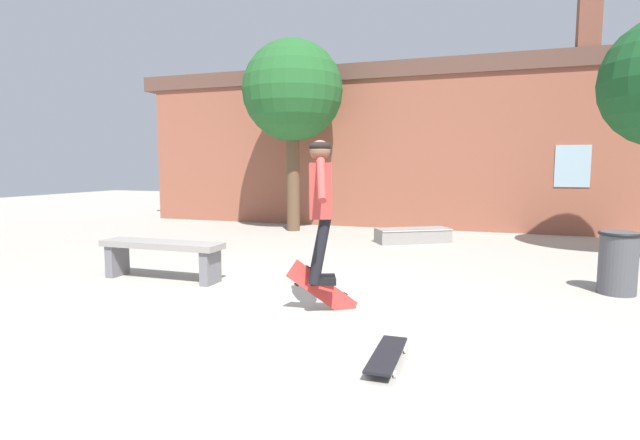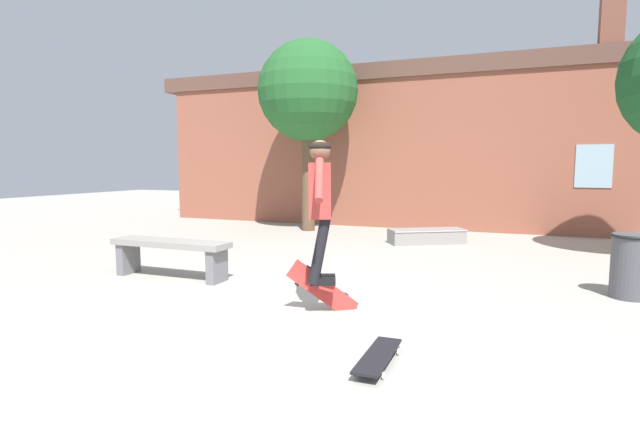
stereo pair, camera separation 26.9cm
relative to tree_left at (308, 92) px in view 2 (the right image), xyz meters
name	(u,v)px [view 2 (the right image)]	position (x,y,z in m)	size (l,w,h in m)	color
ground_plane	(283,315)	(2.45, -6.19, -3.18)	(40.00, 40.00, 0.00)	#A39E93
building_backdrop	(428,142)	(2.49, 1.41, -1.10)	(14.91, 0.52, 5.27)	#93513D
tree_left	(308,92)	(0.00, 0.00, 0.00)	(2.29, 2.29, 4.37)	brown
park_bench	(171,251)	(0.28, -5.26, -2.81)	(1.72, 0.43, 0.52)	gray
skate_ledge	(426,236)	(2.94, -0.90, -3.04)	(1.51, 1.21, 0.28)	gray
trash_bin	(631,264)	(5.86, -4.06, -2.79)	(0.46, 0.46, 0.74)	#47474C
skater	(320,198)	(2.77, -5.98, -1.99)	(0.52, 1.15, 1.46)	#B23833
skateboard_flipping	(323,290)	(2.77, -5.89, -2.96)	(0.67, 0.44, 0.66)	red
skateboard_resting	(378,356)	(3.71, -7.06, -3.11)	(0.24, 0.80, 0.08)	black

